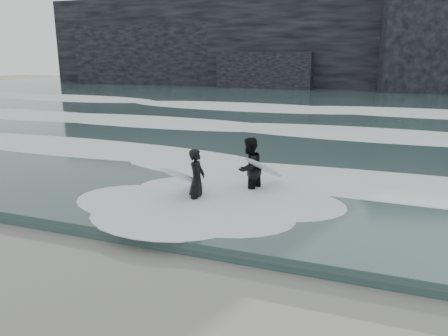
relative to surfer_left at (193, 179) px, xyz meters
The scene contains 8 objects.
ground 5.52m from the surfer_left, 90.39° to the right, with size 120.00×120.00×0.00m, color #8A7357.
sea 23.54m from the surfer_left, 90.09° to the left, with size 90.00×52.00×0.30m, color #304544.
headland 40.75m from the surfer_left, 90.05° to the left, with size 70.00×9.00×10.00m, color black.
foam_near 3.56m from the surfer_left, 90.60° to the left, with size 60.00×3.20×0.20m, color white.
foam_mid 10.54m from the surfer_left, 90.20° to the left, with size 60.00×4.00×0.24m, color white.
foam_far 19.54m from the surfer_left, 90.11° to the left, with size 60.00×4.80×0.30m, color white.
surfer_left is the anchor object (origin of this frame).
surfer_right 1.69m from the surfer_left, 48.61° to the left, with size 1.35×1.79×1.72m.
Camera 1 is at (4.46, -4.10, 3.87)m, focal length 35.00 mm.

